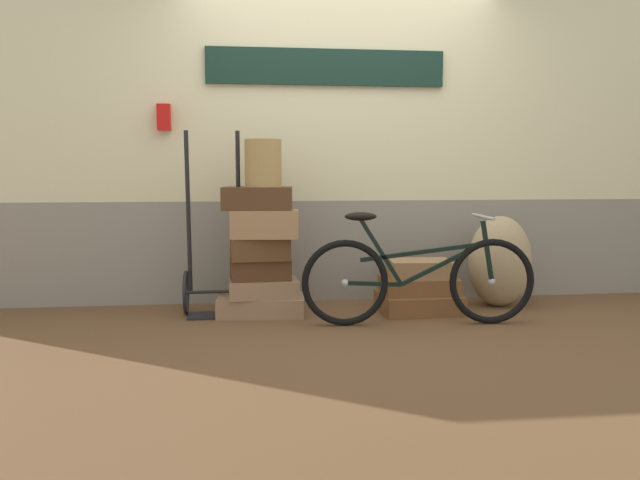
{
  "coord_description": "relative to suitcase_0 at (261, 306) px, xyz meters",
  "views": [
    {
      "loc": [
        -0.79,
        -4.4,
        1.08
      ],
      "look_at": [
        -0.23,
        0.18,
        0.57
      ],
      "focal_mm": 35.92,
      "sensor_mm": 36.0,
      "label": 1
    }
  ],
  "objects": [
    {
      "name": "suitcase_8",
      "position": [
        1.2,
        -0.02,
        0.26
      ],
      "size": [
        0.48,
        0.36,
        0.13
      ],
      "primitive_type": "cube",
      "rotation": [
        0.0,
        0.0,
        -0.07
      ],
      "color": "#9E754C",
      "rests_on": "suitcase_7"
    },
    {
      "name": "burlap_sack",
      "position": [
        1.88,
        0.09,
        0.29
      ],
      "size": [
        0.5,
        0.42,
        0.72
      ],
      "primitive_type": "ellipsoid",
      "color": "tan",
      "rests_on": "ground"
    },
    {
      "name": "suitcase_3",
      "position": [
        -0.01,
        -0.01,
        0.43
      ],
      "size": [
        0.44,
        0.3,
        0.16
      ],
      "primitive_type": "cube",
      "rotation": [
        0.0,
        0.0,
        0.06
      ],
      "color": "brown",
      "rests_on": "suitcase_2"
    },
    {
      "name": "suitcase_7",
      "position": [
        1.2,
        -0.01,
        0.13
      ],
      "size": [
        0.56,
        0.4,
        0.12
      ],
      "primitive_type": "cube",
      "rotation": [
        0.0,
        0.0,
        -0.0
      ],
      "color": "brown",
      "rests_on": "suitcase_6"
    },
    {
      "name": "suitcase_1",
      "position": [
        0.02,
        -0.02,
        0.13
      ],
      "size": [
        0.52,
        0.33,
        0.13
      ],
      "primitive_type": "cube",
      "rotation": [
        0.0,
        0.0,
        0.03
      ],
      "color": "#937051",
      "rests_on": "suitcase_0"
    },
    {
      "name": "station_building",
      "position": [
        0.67,
        0.56,
        1.19
      ],
      "size": [
        7.22,
        0.74,
        2.52
      ],
      "color": "gray",
      "rests_on": "ground"
    },
    {
      "name": "suitcase_5",
      "position": [
        -0.02,
        0.0,
        0.8
      ],
      "size": [
        0.53,
        0.35,
        0.17
      ],
      "primitive_type": "cube",
      "rotation": [
        0.0,
        0.0,
        -0.1
      ],
      "color": "#4C2D19",
      "rests_on": "suitcase_4"
    },
    {
      "name": "suitcase_0",
      "position": [
        0.0,
        0.0,
        0.0
      ],
      "size": [
        0.67,
        0.42,
        0.14
      ],
      "primitive_type": "cube",
      "rotation": [
        0.0,
        0.0,
        -0.1
      ],
      "color": "#937051",
      "rests_on": "ground"
    },
    {
      "name": "luggage_trolley",
      "position": [
        -0.34,
        0.08,
        0.22
      ],
      "size": [
        0.45,
        0.38,
        1.36
      ],
      "color": "black",
      "rests_on": "ground"
    },
    {
      "name": "wicker_basket",
      "position": [
        0.02,
        -0.01,
        1.05
      ],
      "size": [
        0.27,
        0.27,
        0.34
      ],
      "primitive_type": "cylinder",
      "color": "#A8844C",
      "rests_on": "suitcase_5"
    },
    {
      "name": "suitcase_6",
      "position": [
        1.19,
        -0.03,
        -0.0
      ],
      "size": [
        0.61,
        0.48,
        0.14
      ],
      "primitive_type": "cube",
      "rotation": [
        0.0,
        0.0,
        0.04
      ],
      "color": "brown",
      "rests_on": "ground"
    },
    {
      "name": "bicycle",
      "position": [
        1.07,
        -0.43,
        0.26
      ],
      "size": [
        1.63,
        0.46,
        0.79
      ],
      "color": "black",
      "rests_on": "ground"
    },
    {
      "name": "ground",
      "position": [
        0.66,
        -0.29,
        -0.1
      ],
      "size": [
        9.22,
        5.2,
        0.06
      ],
      "primitive_type": "cube",
      "color": "brown"
    },
    {
      "name": "suitcase_4",
      "position": [
        0.03,
        -0.03,
        0.61
      ],
      "size": [
        0.51,
        0.35,
        0.2
      ],
      "primitive_type": "cube",
      "rotation": [
        0.0,
        0.0,
        -0.1
      ],
      "color": "#9E754C",
      "rests_on": "suitcase_3"
    },
    {
      "name": "suitcase_2",
      "position": [
        -0.0,
        -0.0,
        0.27
      ],
      "size": [
        0.45,
        0.28,
        0.15
      ],
      "primitive_type": "cube",
      "rotation": [
        0.0,
        0.0,
        0.07
      ],
      "color": "#4C2D19",
      "rests_on": "suitcase_1"
    }
  ]
}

